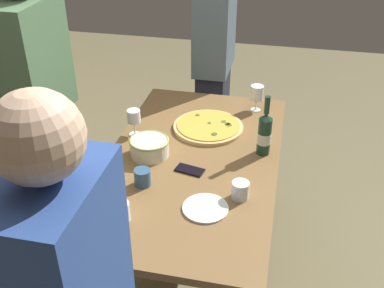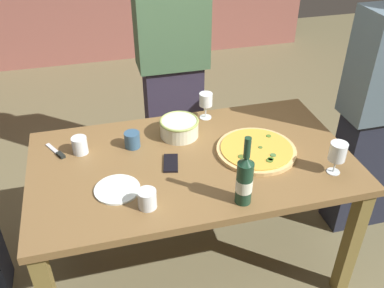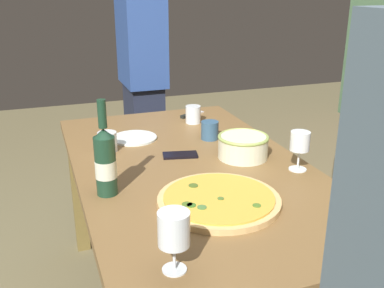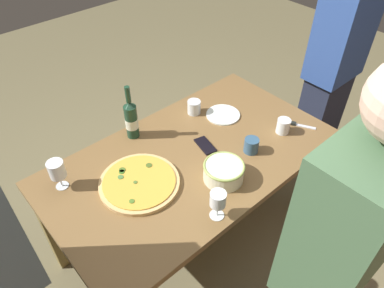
{
  "view_description": "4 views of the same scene",
  "coord_description": "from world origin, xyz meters",
  "px_view_note": "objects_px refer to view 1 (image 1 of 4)",
  "views": [
    {
      "loc": [
        -1.97,
        -0.43,
        2.08
      ],
      "look_at": [
        0.0,
        0.0,
        0.84
      ],
      "focal_mm": 42.9,
      "sensor_mm": 36.0,
      "label": 1
    },
    {
      "loc": [
        -0.43,
        -1.66,
        2.01
      ],
      "look_at": [
        0.0,
        0.0,
        0.84
      ],
      "focal_mm": 39.82,
      "sensor_mm": 36.0,
      "label": 2
    },
    {
      "loc": [
        1.55,
        -0.55,
        1.44
      ],
      "look_at": [
        0.0,
        0.0,
        0.84
      ],
      "focal_mm": 41.93,
      "sensor_mm": 36.0,
      "label": 3
    },
    {
      "loc": [
        0.95,
        1.07,
        2.13
      ],
      "look_at": [
        0.0,
        0.0,
        0.84
      ],
      "focal_mm": 33.92,
      "sensor_mm": 36.0,
      "label": 4
    }
  ],
  "objects_px": {
    "wine_glass_near_pizza": "(134,117)",
    "pizza_knife": "(107,236)",
    "wine_glass_by_bottle": "(257,94)",
    "cup_spare": "(240,190)",
    "wine_bottle": "(264,133)",
    "cup_amber": "(142,177)",
    "serving_bowl": "(149,147)",
    "person_guest_left": "(41,110)",
    "pizza": "(208,127)",
    "dining_table": "(192,173)",
    "cup_ceramic": "(121,211)",
    "person_host": "(214,66)",
    "cell_phone": "(190,170)",
    "side_plate": "(205,208)"
  },
  "relations": [
    {
      "from": "cell_phone",
      "to": "cup_spare",
      "type": "bearing_deg",
      "value": 72.13
    },
    {
      "from": "pizza",
      "to": "pizza_knife",
      "type": "height_order",
      "value": "pizza"
    },
    {
      "from": "cup_amber",
      "to": "person_host",
      "type": "bearing_deg",
      "value": -4.06
    },
    {
      "from": "wine_bottle",
      "to": "wine_glass_near_pizza",
      "type": "bearing_deg",
      "value": 86.91
    },
    {
      "from": "side_plate",
      "to": "wine_bottle",
      "type": "bearing_deg",
      "value": -21.94
    },
    {
      "from": "dining_table",
      "to": "wine_glass_near_pizza",
      "type": "height_order",
      "value": "wine_glass_near_pizza"
    },
    {
      "from": "cup_amber",
      "to": "person_guest_left",
      "type": "distance_m",
      "value": 0.8
    },
    {
      "from": "serving_bowl",
      "to": "wine_glass_by_bottle",
      "type": "bearing_deg",
      "value": -37.9
    },
    {
      "from": "dining_table",
      "to": "cup_ceramic",
      "type": "height_order",
      "value": "cup_ceramic"
    },
    {
      "from": "wine_bottle",
      "to": "cup_amber",
      "type": "xyz_separation_m",
      "value": [
        -0.41,
        0.54,
        -0.08
      ]
    },
    {
      "from": "wine_bottle",
      "to": "wine_glass_near_pizza",
      "type": "height_order",
      "value": "wine_bottle"
    },
    {
      "from": "pizza_knife",
      "to": "wine_bottle",
      "type": "bearing_deg",
      "value": -36.13
    },
    {
      "from": "wine_bottle",
      "to": "person_guest_left",
      "type": "distance_m",
      "value": 1.25
    },
    {
      "from": "side_plate",
      "to": "serving_bowl",
      "type": "bearing_deg",
      "value": 44.81
    },
    {
      "from": "wine_glass_by_bottle",
      "to": "cup_ceramic",
      "type": "height_order",
      "value": "wine_glass_by_bottle"
    },
    {
      "from": "cup_spare",
      "to": "person_host",
      "type": "relative_size",
      "value": 0.05
    },
    {
      "from": "serving_bowl",
      "to": "wine_bottle",
      "type": "xyz_separation_m",
      "value": [
        0.15,
        -0.59,
        0.07
      ]
    },
    {
      "from": "dining_table",
      "to": "pizza_knife",
      "type": "relative_size",
      "value": 9.9
    },
    {
      "from": "cell_phone",
      "to": "wine_bottle",
      "type": "bearing_deg",
      "value": 138.32
    },
    {
      "from": "dining_table",
      "to": "pizza_knife",
      "type": "distance_m",
      "value": 0.69
    },
    {
      "from": "serving_bowl",
      "to": "cup_ceramic",
      "type": "xyz_separation_m",
      "value": [
        -0.52,
        -0.03,
        -0.01
      ]
    },
    {
      "from": "cup_ceramic",
      "to": "side_plate",
      "type": "height_order",
      "value": "cup_ceramic"
    },
    {
      "from": "cup_amber",
      "to": "cup_spare",
      "type": "relative_size",
      "value": 0.99
    },
    {
      "from": "serving_bowl",
      "to": "wine_bottle",
      "type": "bearing_deg",
      "value": -75.71
    },
    {
      "from": "wine_glass_near_pizza",
      "to": "person_host",
      "type": "bearing_deg",
      "value": -16.87
    },
    {
      "from": "cup_ceramic",
      "to": "person_guest_left",
      "type": "height_order",
      "value": "person_guest_left"
    },
    {
      "from": "wine_glass_by_bottle",
      "to": "cell_phone",
      "type": "bearing_deg",
      "value": 160.75
    },
    {
      "from": "wine_glass_by_bottle",
      "to": "cup_spare",
      "type": "xyz_separation_m",
      "value": [
        -0.9,
        -0.02,
        -0.07
      ]
    },
    {
      "from": "wine_bottle",
      "to": "wine_glass_by_bottle",
      "type": "bearing_deg",
      "value": 9.97
    },
    {
      "from": "wine_glass_near_pizza",
      "to": "pizza_knife",
      "type": "relative_size",
      "value": 0.96
    },
    {
      "from": "wine_bottle",
      "to": "cup_ceramic",
      "type": "distance_m",
      "value": 0.88
    },
    {
      "from": "serving_bowl",
      "to": "person_guest_left",
      "type": "height_order",
      "value": "person_guest_left"
    },
    {
      "from": "dining_table",
      "to": "person_host",
      "type": "xyz_separation_m",
      "value": [
        1.13,
        0.08,
        0.16
      ]
    },
    {
      "from": "serving_bowl",
      "to": "cell_phone",
      "type": "bearing_deg",
      "value": -112.46
    },
    {
      "from": "serving_bowl",
      "to": "wine_glass_near_pizza",
      "type": "xyz_separation_m",
      "value": [
        0.19,
        0.15,
        0.06
      ]
    },
    {
      "from": "serving_bowl",
      "to": "pizza_knife",
      "type": "distance_m",
      "value": 0.64
    },
    {
      "from": "wine_bottle",
      "to": "pizza_knife",
      "type": "relative_size",
      "value": 2.07
    },
    {
      "from": "wine_glass_by_bottle",
      "to": "wine_glass_near_pizza",
      "type": "bearing_deg",
      "value": 125.09
    },
    {
      "from": "pizza_knife",
      "to": "wine_glass_by_bottle",
      "type": "bearing_deg",
      "value": -20.91
    },
    {
      "from": "dining_table",
      "to": "person_guest_left",
      "type": "xyz_separation_m",
      "value": [
        0.1,
        0.89,
        0.23
      ]
    },
    {
      "from": "wine_glass_near_pizza",
      "to": "cell_phone",
      "type": "bearing_deg",
      "value": -126.76
    },
    {
      "from": "wine_glass_near_pizza",
      "to": "person_guest_left",
      "type": "bearing_deg",
      "value": 98.7
    },
    {
      "from": "serving_bowl",
      "to": "wine_bottle",
      "type": "height_order",
      "value": "wine_bottle"
    },
    {
      "from": "dining_table",
      "to": "pizza_knife",
      "type": "bearing_deg",
      "value": 161.52
    },
    {
      "from": "cup_spare",
      "to": "wine_glass_near_pizza",
      "type": "bearing_deg",
      "value": 55.76
    },
    {
      "from": "wine_bottle",
      "to": "person_guest_left",
      "type": "xyz_separation_m",
      "value": [
        -0.04,
        1.25,
        0.02
      ]
    },
    {
      "from": "cup_amber",
      "to": "side_plate",
      "type": "xyz_separation_m",
      "value": [
        -0.12,
        -0.33,
        -0.04
      ]
    },
    {
      "from": "cup_amber",
      "to": "pizza_knife",
      "type": "xyz_separation_m",
      "value": [
        -0.38,
        0.03,
        -0.04
      ]
    },
    {
      "from": "dining_table",
      "to": "cup_spare",
      "type": "xyz_separation_m",
      "value": [
        -0.27,
        -0.29,
        0.14
      ]
    },
    {
      "from": "cell_phone",
      "to": "cup_ceramic",
      "type": "bearing_deg",
      "value": -13.78
    }
  ]
}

